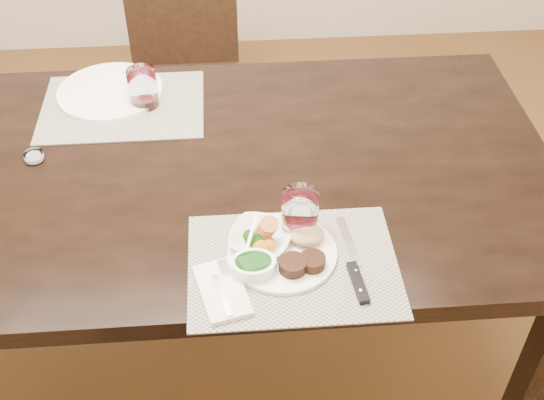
{
  "coord_description": "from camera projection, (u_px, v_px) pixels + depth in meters",
  "views": [
    {
      "loc": [
        0.16,
        -1.37,
        1.86
      ],
      "look_at": [
        0.25,
        -0.22,
        0.82
      ],
      "focal_mm": 45.0,
      "sensor_mm": 36.0,
      "label": 1
    }
  ],
  "objects": [
    {
      "name": "far_plate",
      "position": [
        110.0,
        91.0,
        1.99
      ],
      "size": [
        0.31,
        0.31,
        0.01
      ],
      "primitive_type": "cylinder",
      "color": "white",
      "rests_on": "placemat_far"
    },
    {
      "name": "chair_far",
      "position": [
        185.0,
        63.0,
        2.6
      ],
      "size": [
        0.42,
        0.42,
        0.9
      ],
      "color": "black",
      "rests_on": "ground"
    },
    {
      "name": "dinner_plate",
      "position": [
        288.0,
        250.0,
        1.51
      ],
      "size": [
        0.24,
        0.24,
        0.04
      ],
      "rotation": [
        0.0,
        0.0,
        -0.16
      ],
      "color": "white",
      "rests_on": "placemat_near"
    },
    {
      "name": "dining_table",
      "position": [
        173.0,
        192.0,
        1.8
      ],
      "size": [
        2.0,
        1.0,
        0.75
      ],
      "color": "black",
      "rests_on": "ground"
    },
    {
      "name": "sauce_ramekin",
      "position": [
        253.0,
        266.0,
        1.46
      ],
      "size": [
        0.1,
        0.15,
        0.08
      ],
      "rotation": [
        0.0,
        0.0,
        -0.42
      ],
      "color": "white",
      "rests_on": "placemat_near"
    },
    {
      "name": "napkin_fork",
      "position": [
        222.0,
        290.0,
        1.43
      ],
      "size": [
        0.13,
        0.18,
        0.02
      ],
      "rotation": [
        0.0,
        0.0,
        0.25
      ],
      "color": "white",
      "rests_on": "placemat_near"
    },
    {
      "name": "cracker_bowl",
      "position": [
        261.0,
        238.0,
        1.53
      ],
      "size": [
        0.18,
        0.18,
        0.06
      ],
      "rotation": [
        0.0,
        0.0,
        -0.37
      ],
      "color": "white",
      "rests_on": "placemat_near"
    },
    {
      "name": "ground_plane",
      "position": [
        192.0,
        343.0,
        2.25
      ],
      "size": [
        4.5,
        4.5,
        0.0
      ],
      "primitive_type": "plane",
      "color": "#493217",
      "rests_on": "ground"
    },
    {
      "name": "wine_glass_near",
      "position": [
        300.0,
        216.0,
        1.54
      ],
      "size": [
        0.08,
        0.08,
        0.12
      ],
      "rotation": [
        0.0,
        0.0,
        0.04
      ],
      "color": "silver",
      "rests_on": "placemat_near"
    },
    {
      "name": "placemat_far",
      "position": [
        123.0,
        106.0,
        1.95
      ],
      "size": [
        0.46,
        0.34,
        0.0
      ],
      "primitive_type": "cube",
      "color": "gray",
      "rests_on": "dining_table"
    },
    {
      "name": "placemat_near",
      "position": [
        293.0,
        265.0,
        1.5
      ],
      "size": [
        0.46,
        0.34,
        0.0
      ],
      "primitive_type": "cube",
      "color": "gray",
      "rests_on": "dining_table"
    },
    {
      "name": "salt_cellar",
      "position": [
        34.0,
        157.0,
        1.76
      ],
      "size": [
        0.05,
        0.05,
        0.02
      ],
      "rotation": [
        0.0,
        0.0,
        -0.04
      ],
      "color": "silver",
      "rests_on": "dining_table"
    },
    {
      "name": "wine_glass_far",
      "position": [
        143.0,
        90.0,
        1.92
      ],
      "size": [
        0.08,
        0.08,
        0.11
      ],
      "rotation": [
        0.0,
        0.0,
        -0.34
      ],
      "color": "silver",
      "rests_on": "placemat_far"
    },
    {
      "name": "steak_knife",
      "position": [
        355.0,
        272.0,
        1.47
      ],
      "size": [
        0.04,
        0.26,
        0.01
      ],
      "rotation": [
        0.0,
        0.0,
        0.1
      ],
      "color": "white",
      "rests_on": "placemat_near"
    }
  ]
}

